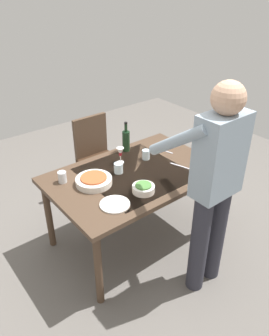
{
  "coord_description": "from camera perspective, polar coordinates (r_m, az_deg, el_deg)",
  "views": [
    {
      "loc": [
        1.55,
        1.94,
        2.24
      ],
      "look_at": [
        0.0,
        0.0,
        0.78
      ],
      "focal_mm": 35.69,
      "sensor_mm": 36.0,
      "label": 1
    }
  ],
  "objects": [
    {
      "name": "table_knife",
      "position": [
        3.03,
        7.82,
        0.33
      ],
      "size": [
        0.07,
        0.19,
        0.0
      ],
      "primitive_type": "cube",
      "rotation": [
        0.0,
        0.0,
        0.31
      ],
      "color": "silver",
      "rests_on": "dining_table"
    },
    {
      "name": "person_server",
      "position": [
        2.42,
        13.41,
        -2.31
      ],
      "size": [
        0.42,
        0.61,
        1.69
      ],
      "color": "#2D2D38",
      "rests_on": "ground_plane"
    },
    {
      "name": "water_cup_far_left",
      "position": [
        3.1,
        1.96,
        2.3
      ],
      "size": [
        0.07,
        0.07,
        0.09
      ],
      "primitive_type": "cylinder",
      "color": "silver",
      "rests_on": "dining_table"
    },
    {
      "name": "water_cup_near_left",
      "position": [
        2.82,
        -12.24,
        -1.52
      ],
      "size": [
        0.07,
        0.07,
        0.1
      ],
      "primitive_type": "cylinder",
      "color": "silver",
      "rests_on": "dining_table"
    },
    {
      "name": "dinner_plate_near",
      "position": [
        2.52,
        -3.38,
        -6.21
      ],
      "size": [
        0.23,
        0.23,
        0.01
      ],
      "primitive_type": "cylinder",
      "color": "white",
      "rests_on": "dining_table"
    },
    {
      "name": "water_cup_near_right",
      "position": [
        2.89,
        -2.76,
        -0.01
      ],
      "size": [
        0.08,
        0.08,
        0.09
      ],
      "primitive_type": "cylinder",
      "color": "silver",
      "rests_on": "dining_table"
    },
    {
      "name": "table_fork",
      "position": [
        3.27,
        5.18,
        2.94
      ],
      "size": [
        0.06,
        0.18,
        0.0
      ],
      "primitive_type": "cube",
      "rotation": [
        0.0,
        0.0,
        0.26
      ],
      "color": "silver",
      "rests_on": "dining_table"
    },
    {
      "name": "chair_near",
      "position": [
        3.69,
        -6.56,
        2.63
      ],
      "size": [
        0.4,
        0.4,
        0.91
      ],
      "color": "#352114",
      "rests_on": "ground_plane"
    },
    {
      "name": "dining_table",
      "position": [
        2.94,
        -0.0,
        -2.05
      ],
      "size": [
        1.47,
        0.96,
        0.73
      ],
      "color": "#4C3828",
      "rests_on": "ground_plane"
    },
    {
      "name": "wine_glass_left",
      "position": [
        3.01,
        -2.45,
        2.67
      ],
      "size": [
        0.07,
        0.07,
        0.15
      ],
      "color": "white",
      "rests_on": "dining_table"
    },
    {
      "name": "serving_bowl_pasta",
      "position": [
        2.76,
        -6.96,
        -2.12
      ],
      "size": [
        0.3,
        0.3,
        0.07
      ],
      "color": "white",
      "rests_on": "dining_table"
    },
    {
      "name": "ground_plane",
      "position": [
        3.34,
        -0.0,
        -11.66
      ],
      "size": [
        6.0,
        6.0,
        0.0
      ],
      "primitive_type": "plane",
      "color": "#66605B"
    },
    {
      "name": "side_bowl_salad",
      "position": [
        2.64,
        1.53,
        -3.47
      ],
      "size": [
        0.18,
        0.18,
        0.07
      ],
      "color": "white",
      "rests_on": "dining_table"
    },
    {
      "name": "wine_bottle",
      "position": [
        3.23,
        -1.45,
        4.77
      ],
      "size": [
        0.07,
        0.07,
        0.3
      ],
      "color": "black",
      "rests_on": "dining_table"
    }
  ]
}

